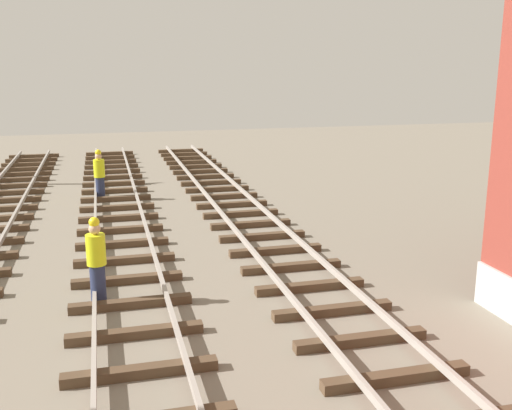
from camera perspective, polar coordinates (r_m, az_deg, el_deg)
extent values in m
cube|color=#4C3826|center=(10.10, 13.21, -15.69)|extent=(2.50, 0.24, 0.18)
cube|color=#4C3826|center=(11.17, 9.93, -12.54)|extent=(2.50, 0.24, 0.18)
cube|color=#4C3826|center=(12.30, 7.30, -9.93)|extent=(2.50, 0.24, 0.18)
cube|color=#4C3826|center=(13.48, 5.15, -7.75)|extent=(2.50, 0.24, 0.18)
cube|color=#4C3826|center=(14.68, 3.37, -5.91)|extent=(2.50, 0.24, 0.18)
cube|color=#4C3826|center=(15.91, 1.87, -4.35)|extent=(2.50, 0.24, 0.18)
cube|color=#4C3826|center=(17.16, 0.59, -3.01)|extent=(2.50, 0.24, 0.18)
cube|color=#4C3826|center=(18.42, -0.51, -1.86)|extent=(2.50, 0.24, 0.18)
cube|color=#4C3826|center=(19.70, -1.46, -0.85)|extent=(2.50, 0.24, 0.18)
cube|color=#4C3826|center=(20.98, -2.31, 0.03)|extent=(2.50, 0.24, 0.18)
cube|color=#4C3826|center=(22.28, -3.05, 0.82)|extent=(2.50, 0.24, 0.18)
cube|color=#4C3826|center=(23.58, -3.71, 1.51)|extent=(2.50, 0.24, 0.18)
cube|color=#4C3826|center=(24.89, -4.30, 2.14)|extent=(2.50, 0.24, 0.18)
cube|color=#4C3826|center=(26.20, -4.84, 2.70)|extent=(2.50, 0.24, 0.18)
cube|color=#4C3826|center=(27.51, -5.32, 3.20)|extent=(2.50, 0.24, 0.18)
cube|color=#4C3826|center=(28.84, -5.76, 3.66)|extent=(2.50, 0.24, 0.18)
cube|color=#4C3826|center=(30.16, -6.16, 4.08)|extent=(2.50, 0.24, 0.18)
cube|color=#4C3826|center=(31.49, -6.53, 4.47)|extent=(2.50, 0.24, 0.18)
cube|color=#4C3826|center=(32.81, -6.87, 4.82)|extent=(2.50, 0.24, 0.18)
cube|color=#4C3826|center=(34.15, -7.18, 5.14)|extent=(2.50, 0.24, 0.18)
cube|color=#4C3826|center=(10.18, -10.92, -15.32)|extent=(2.50, 0.24, 0.18)
cube|color=#4C3826|center=(11.47, -11.42, -11.90)|extent=(2.50, 0.24, 0.18)
cube|color=#4C3826|center=(12.79, -11.81, -9.18)|extent=(2.50, 0.24, 0.18)
cube|color=#4C3826|center=(14.14, -12.13, -6.97)|extent=(2.50, 0.24, 0.18)
cube|color=#4C3826|center=(15.50, -12.38, -5.15)|extent=(2.50, 0.24, 0.18)
cube|color=#4C3826|center=(16.88, -12.59, -3.63)|extent=(2.50, 0.24, 0.18)
cube|color=#4C3826|center=(18.26, -12.77, -2.33)|extent=(2.50, 0.24, 0.18)
cube|color=#4C3826|center=(19.66, -12.93, -1.22)|extent=(2.50, 0.24, 0.18)
cube|color=#4C3826|center=(21.06, -13.06, -0.26)|extent=(2.50, 0.24, 0.18)
cube|color=#4C3826|center=(22.47, -13.18, 0.59)|extent=(2.50, 0.24, 0.18)
cube|color=#4C3826|center=(23.88, -13.28, 1.33)|extent=(2.50, 0.24, 0.18)
cube|color=#4C3826|center=(25.29, -13.37, 1.99)|extent=(2.50, 0.24, 0.18)
cube|color=#4C3826|center=(26.71, -13.45, 2.58)|extent=(2.50, 0.24, 0.18)
cube|color=#4C3826|center=(28.13, -13.53, 3.11)|extent=(2.50, 0.24, 0.18)
cube|color=#4C3826|center=(29.55, -13.60, 3.59)|extent=(2.50, 0.24, 0.18)
cube|color=#4C3826|center=(30.98, -13.66, 4.03)|extent=(2.50, 0.24, 0.18)
cube|color=#4C3826|center=(32.41, -13.71, 4.42)|extent=(2.50, 0.24, 0.18)
cube|color=#4C3826|center=(33.83, -13.76, 4.79)|extent=(2.50, 0.24, 0.18)
cube|color=#4C3826|center=(23.45, -22.81, 0.41)|extent=(2.50, 0.24, 0.18)
cube|color=#4C3826|center=(24.76, -22.39, 1.09)|extent=(2.50, 0.24, 0.18)
cube|color=#4C3826|center=(26.08, -22.01, 1.71)|extent=(2.50, 0.24, 0.18)
cube|color=#4C3826|center=(27.40, -21.67, 2.26)|extent=(2.50, 0.24, 0.18)
cube|color=#4C3826|center=(28.73, -21.36, 2.77)|extent=(2.50, 0.24, 0.18)
cube|color=#4C3826|center=(30.06, -21.07, 3.23)|extent=(2.50, 0.24, 0.18)
cube|color=#4C3826|center=(31.39, -20.82, 3.65)|extent=(2.50, 0.24, 0.18)
cube|color=#4C3826|center=(32.72, -20.58, 4.03)|extent=(2.50, 0.24, 0.18)
cube|color=#4C3826|center=(34.05, -20.36, 4.39)|extent=(2.50, 0.24, 0.18)
cylinder|color=#262D4C|center=(13.08, -14.80, -7.26)|extent=(0.32, 0.32, 0.85)
cylinder|color=yellow|center=(12.84, -15.00, -4.12)|extent=(0.40, 0.40, 0.65)
sphere|color=tan|center=(12.71, -15.12, -2.21)|extent=(0.24, 0.24, 0.24)
sphere|color=yellow|center=(12.68, -15.16, -1.60)|extent=(0.22, 0.22, 0.22)
cylinder|color=#262D4C|center=(22.77, -14.60, 1.54)|extent=(0.32, 0.32, 0.85)
cylinder|color=yellow|center=(22.63, -14.71, 3.39)|extent=(0.40, 0.40, 0.65)
sphere|color=tan|center=(22.56, -14.78, 4.51)|extent=(0.24, 0.24, 0.24)
sphere|color=yellow|center=(22.54, -14.80, 4.86)|extent=(0.22, 0.22, 0.22)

